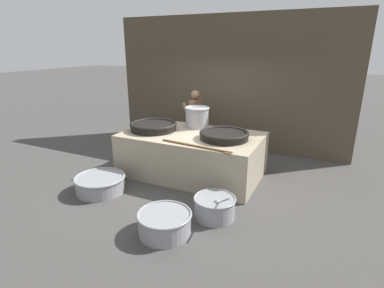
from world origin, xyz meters
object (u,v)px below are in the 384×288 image
object	(u,v)px
prep_bowl_meat	(100,183)
prep_bowl_extra	(165,222)
stock_pot	(197,117)
giant_wok_far	(224,135)
cook	(195,120)
giant_wok_near	(153,126)
prep_bowl_vegetables	(215,206)

from	to	relation	value
prep_bowl_meat	prep_bowl_extra	size ratio (longest dim) A/B	1.18
prep_bowl_extra	stock_pot	bearing A→B (deg)	104.92
giant_wok_far	prep_bowl_extra	size ratio (longest dim) A/B	1.21
giant_wok_far	cook	world-z (taller)	cook
stock_pot	prep_bowl_meat	bearing A→B (deg)	-117.32
giant_wok_far	stock_pot	distance (m)	1.08
giant_wok_near	prep_bowl_extra	xyz separation A→B (m)	(1.49, -2.10, -0.81)
prep_bowl_extra	giant_wok_near	bearing A→B (deg)	125.42
giant_wok_far	stock_pot	xyz separation A→B (m)	(-0.88, 0.61, 0.16)
prep_bowl_vegetables	prep_bowl_extra	size ratio (longest dim) A/B	0.93
stock_pot	prep_bowl_vegetables	size ratio (longest dim) A/B	0.73
cook	prep_bowl_vegetables	bearing A→B (deg)	118.99
giant_wok_near	cook	world-z (taller)	cook
stock_pot	prep_bowl_meat	distance (m)	2.55
giant_wok_far	cook	size ratio (longest dim) A/B	0.61
cook	prep_bowl_vegetables	distance (m)	3.22
giant_wok_near	giant_wok_far	xyz separation A→B (m)	(1.64, 0.04, -0.01)
giant_wok_near	giant_wok_far	distance (m)	1.64
cook	prep_bowl_meat	xyz separation A→B (m)	(-0.71, -2.79, -0.71)
prep_bowl_meat	cook	bearing A→B (deg)	75.70
prep_bowl_meat	prep_bowl_vegetables	bearing A→B (deg)	2.07
giant_wok_far	stock_pot	size ratio (longest dim) A/B	1.78
prep_bowl_vegetables	giant_wok_near	bearing A→B (deg)	145.75
stock_pot	cook	world-z (taller)	cook
stock_pot	prep_bowl_meat	size ratio (longest dim) A/B	0.58
prep_bowl_vegetables	prep_bowl_extra	world-z (taller)	prep_bowl_vegetables
giant_wok_near	prep_bowl_extra	size ratio (longest dim) A/B	1.26
stock_pot	giant_wok_near	bearing A→B (deg)	-139.34
giant_wok_near	prep_bowl_meat	xyz separation A→B (m)	(-0.32, -1.44, -0.83)
giant_wok_far	stock_pot	bearing A→B (deg)	145.05
stock_pot	cook	distance (m)	0.82
prep_bowl_vegetables	cook	bearing A→B (deg)	120.80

